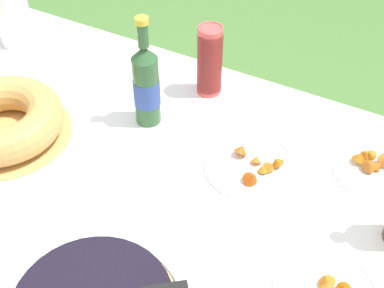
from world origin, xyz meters
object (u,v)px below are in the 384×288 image
object	(u,v)px
snack_plate_right	(375,167)
paper_towel_roll	(11,9)
bundt_cake	(2,121)
snack_plate_near	(251,165)
cup_stack	(210,61)
cider_bottle_green	(146,85)

from	to	relation	value
snack_plate_right	paper_towel_roll	bearing A→B (deg)	178.32
bundt_cake	snack_plate_near	world-z (taller)	bundt_cake
snack_plate_right	paper_towel_roll	xyz separation A→B (m)	(-1.20, 0.04, 0.11)
cup_stack	snack_plate_right	bearing A→B (deg)	-10.40
bundt_cake	cup_stack	world-z (taller)	cup_stack
paper_towel_roll	snack_plate_right	bearing A→B (deg)	-1.68
cup_stack	cider_bottle_green	xyz separation A→B (m)	(-0.09, -0.20, 0.01)
snack_plate_near	snack_plate_right	world-z (taller)	snack_plate_right
bundt_cake	cup_stack	size ratio (longest dim) A/B	1.65
bundt_cake	cup_stack	bearing A→B (deg)	47.79
cup_stack	snack_plate_near	bearing A→B (deg)	-44.21
snack_plate_near	cup_stack	bearing A→B (deg)	135.79
cider_bottle_green	snack_plate_near	world-z (taller)	cider_bottle_green
snack_plate_near	snack_plate_right	bearing A→B (deg)	26.55
bundt_cake	paper_towel_roll	world-z (taller)	paper_towel_roll
snack_plate_right	paper_towel_roll	size ratio (longest dim) A/B	0.86
cider_bottle_green	snack_plate_right	size ratio (longest dim) A/B	1.53
bundt_cake	snack_plate_right	world-z (taller)	bundt_cake
bundt_cake	cup_stack	distance (m)	0.59
bundt_cake	paper_towel_roll	bearing A→B (deg)	127.65
cup_stack	snack_plate_near	world-z (taller)	cup_stack
cup_stack	snack_plate_right	xyz separation A→B (m)	(0.51, -0.09, -0.09)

